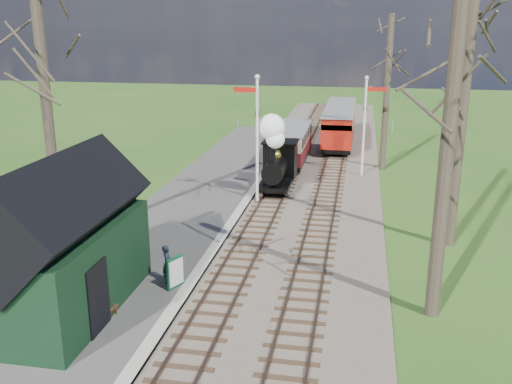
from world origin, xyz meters
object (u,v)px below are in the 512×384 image
coach (292,143)px  person (167,264)px  station_shed (62,245)px  sign_board (175,272)px  locomotive (277,157)px  semaphore_far (366,119)px  red_carriage_a (338,130)px  bench (95,310)px  semaphore_near (256,130)px  red_carriage_b (341,117)px

coach → person: 17.74m
station_shed → coach: 20.40m
sign_board → coach: bearing=85.0°
locomotive → sign_board: 12.05m
semaphore_far → coach: bearing=156.3°
station_shed → sign_board: size_ratio=5.88×
locomotive → person: size_ratio=3.14×
station_shed → coach: (4.30, 19.92, -0.86)m
red_carriage_a → locomotive: bearing=-104.0°
sign_board → bench: size_ratio=0.70×
locomotive → bench: 14.89m
semaphore_near → locomotive: size_ratio=1.51×
locomotive → person: locomotive is taller
station_shed → red_carriage_b: station_shed is taller
locomotive → red_carriage_a: size_ratio=0.80×
locomotive → red_carriage_b: size_ratio=0.80×
semaphore_near → coach: semaphore_near is taller
station_shed → red_carriage_b: bearing=77.0°
sign_board → red_carriage_a: bearing=79.5°
station_shed → semaphore_near: semaphore_near is taller
red_carriage_a → semaphore_near: bearing=-105.2°
semaphore_near → sign_board: 10.47m
locomotive → sign_board: size_ratio=3.86×
red_carriage_a → sign_board: bearing=-100.5°
red_carriage_a → bench: red_carriage_a is taller
coach → person: (-1.94, -17.62, -0.56)m
locomotive → person: bearing=-99.5°
bench → semaphore_near: bearing=79.5°
coach → red_carriage_b: bearing=75.4°
bench → person: bearing=68.4°
locomotive → bench: size_ratio=2.71×
red_carriage_a → bench: size_ratio=3.40×
red_carriage_b → semaphore_far: bearing=-81.5°
semaphore_near → person: semaphore_near is taller
sign_board → semaphore_far: bearing=69.7°
red_carriage_b → sign_board: (-4.16, -27.91, -0.78)m
station_shed → semaphore_far: semaphore_far is taller
person → semaphore_near: bearing=-17.2°
coach → semaphore_far: bearing=-23.7°
red_carriage_a → semaphore_far: bearing=-74.5°
locomotive → red_carriage_b: locomotive is taller
person → semaphore_far: bearing=-32.3°
coach → person: bearing=-96.3°
red_carriage_a → red_carriage_b: size_ratio=1.00×
coach → red_carriage_a: (2.60, 4.46, 0.11)m
bench → person: 3.17m
sign_board → semaphore_near: bearing=85.5°
coach → sign_board: (-1.56, -17.95, -0.68)m
station_shed → coach: size_ratio=0.95×
red_carriage_b → sign_board: size_ratio=4.85×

